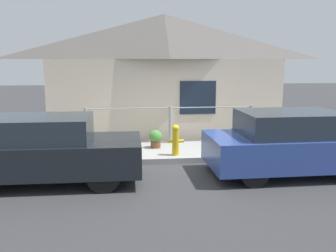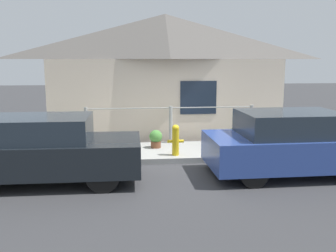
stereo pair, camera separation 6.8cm
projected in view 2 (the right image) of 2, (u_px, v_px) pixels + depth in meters
ground_plane at (179, 164)px, 9.19m from camera, size 60.00×60.00×0.00m
sidewalk at (174, 152)px, 10.12m from camera, size 24.00×1.93×0.14m
house at (165, 42)px, 11.87m from camera, size 7.55×2.23×3.95m
fence at (171, 123)px, 10.80m from camera, size 4.90×0.10×1.07m
car_left at (44, 150)px, 7.69m from camera, size 3.90×1.68×1.39m
car_right at (294, 144)px, 8.25m from camera, size 3.90×1.77×1.41m
fire_hydrant at (176, 139)px, 9.41m from camera, size 0.41×0.18×0.78m
potted_plant_near_hydrant at (156, 138)px, 10.24m from camera, size 0.35×0.35×0.49m
potted_plant_by_fence at (62, 140)px, 10.06m from camera, size 0.36×0.36×0.50m
potted_plant_corner at (233, 136)px, 10.51m from camera, size 0.37×0.37×0.49m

